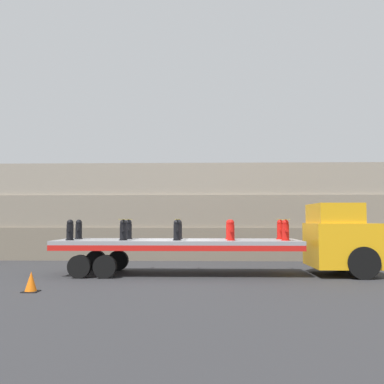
{
  "coord_description": "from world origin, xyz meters",
  "views": [
    {
      "loc": [
        1.06,
        -16.62,
        2.11
      ],
      "look_at": [
        0.55,
        0.0,
        3.19
      ],
      "focal_mm": 40.0,
      "sensor_mm": 36.0,
      "label": 1
    }
  ],
  "objects_px": {
    "fire_hydrant_red_far_4": "(280,230)",
    "fire_hydrant_red_near_3": "(231,230)",
    "fire_hydrant_black_near_0": "(70,230)",
    "fire_hydrant_red_near_4": "(285,230)",
    "fire_hydrant_black_near_1": "(123,230)",
    "fire_hydrant_black_near_2": "(177,230)",
    "fire_hydrant_red_far_3": "(229,230)",
    "fire_hydrant_black_far_0": "(79,230)",
    "traffic_cone": "(31,282)",
    "flatbed_trailer": "(164,246)",
    "fire_hydrant_black_far_1": "(129,230)",
    "truck_cab": "(342,239)",
    "fire_hydrant_black_far_2": "(179,230)"
  },
  "relations": [
    {
      "from": "fire_hydrant_black_far_0",
      "to": "fire_hydrant_black_near_1",
      "type": "bearing_deg",
      "value": -28.85
    },
    {
      "from": "fire_hydrant_black_far_1",
      "to": "traffic_cone",
      "type": "xyz_separation_m",
      "value": [
        -2.02,
        -4.68,
        -1.42
      ]
    },
    {
      "from": "fire_hydrant_red_near_3",
      "to": "fire_hydrant_red_near_4",
      "type": "relative_size",
      "value": 1.0
    },
    {
      "from": "truck_cab",
      "to": "fire_hydrant_red_near_4",
      "type": "height_order",
      "value": "truck_cab"
    },
    {
      "from": "fire_hydrant_black_far_1",
      "to": "fire_hydrant_red_near_4",
      "type": "bearing_deg",
      "value": -10.41
    },
    {
      "from": "fire_hydrant_red_far_4",
      "to": "fire_hydrant_red_near_3",
      "type": "bearing_deg",
      "value": -151.15
    },
    {
      "from": "fire_hydrant_black_near_0",
      "to": "fire_hydrant_black_far_0",
      "type": "distance_m",
      "value": 1.12
    },
    {
      "from": "fire_hydrant_black_far_2",
      "to": "traffic_cone",
      "type": "distance_m",
      "value": 6.35
    },
    {
      "from": "fire_hydrant_black_near_2",
      "to": "fire_hydrant_red_far_3",
      "type": "height_order",
      "value": "same"
    },
    {
      "from": "flatbed_trailer",
      "to": "fire_hydrant_red_near_4",
      "type": "bearing_deg",
      "value": -6.92
    },
    {
      "from": "fire_hydrant_black_near_0",
      "to": "fire_hydrant_red_near_4",
      "type": "relative_size",
      "value": 1.0
    },
    {
      "from": "fire_hydrant_red_near_3",
      "to": "fire_hydrant_red_far_4",
      "type": "relative_size",
      "value": 1.0
    },
    {
      "from": "fire_hydrant_black_near_2",
      "to": "fire_hydrant_red_far_3",
      "type": "bearing_deg",
      "value": 28.85
    },
    {
      "from": "fire_hydrant_black_far_0",
      "to": "fire_hydrant_black_far_1",
      "type": "bearing_deg",
      "value": 0.0
    },
    {
      "from": "fire_hydrant_black_far_0",
      "to": "fire_hydrant_black_far_2",
      "type": "bearing_deg",
      "value": 0.0
    },
    {
      "from": "fire_hydrant_black_far_1",
      "to": "fire_hydrant_black_near_2",
      "type": "height_order",
      "value": "same"
    },
    {
      "from": "fire_hydrant_black_near_1",
      "to": "fire_hydrant_red_near_4",
      "type": "xyz_separation_m",
      "value": [
        6.08,
        0.0,
        0.0
      ]
    },
    {
      "from": "fire_hydrant_black_far_2",
      "to": "fire_hydrant_red_far_4",
      "type": "xyz_separation_m",
      "value": [
        4.05,
        0.0,
        0.0
      ]
    },
    {
      "from": "fire_hydrant_black_near_1",
      "to": "fire_hydrant_red_near_3",
      "type": "xyz_separation_m",
      "value": [
        4.05,
        0.0,
        0.0
      ]
    },
    {
      "from": "fire_hydrant_black_near_2",
      "to": "fire_hydrant_red_far_4",
      "type": "xyz_separation_m",
      "value": [
        4.05,
        1.12,
        0.0
      ]
    },
    {
      "from": "fire_hydrant_red_near_4",
      "to": "fire_hydrant_black_near_2",
      "type": "bearing_deg",
      "value": 180.0
    },
    {
      "from": "fire_hydrant_black_far_0",
      "to": "fire_hydrant_red_far_3",
      "type": "xyz_separation_m",
      "value": [
        6.08,
        0.0,
        0.0
      ]
    },
    {
      "from": "fire_hydrant_black_near_1",
      "to": "fire_hydrant_red_far_4",
      "type": "relative_size",
      "value": 1.0
    },
    {
      "from": "fire_hydrant_black_near_1",
      "to": "fire_hydrant_black_far_2",
      "type": "xyz_separation_m",
      "value": [
        2.03,
        1.12,
        0.0
      ]
    },
    {
      "from": "fire_hydrant_black_far_0",
      "to": "fire_hydrant_red_far_4",
      "type": "relative_size",
      "value": 1.0
    },
    {
      "from": "fire_hydrant_black_far_0",
      "to": "fire_hydrant_red_near_4",
      "type": "xyz_separation_m",
      "value": [
        8.11,
        -1.12,
        0.0
      ]
    },
    {
      "from": "truck_cab",
      "to": "fire_hydrant_black_far_1",
      "type": "xyz_separation_m",
      "value": [
        -8.33,
        0.56,
        0.33
      ]
    },
    {
      "from": "fire_hydrant_red_near_3",
      "to": "fire_hydrant_red_far_4",
      "type": "xyz_separation_m",
      "value": [
        2.03,
        1.12,
        0.0
      ]
    },
    {
      "from": "flatbed_trailer",
      "to": "fire_hydrant_black_far_2",
      "type": "bearing_deg",
      "value": 45.74
    },
    {
      "from": "fire_hydrant_black_far_2",
      "to": "fire_hydrant_red_near_3",
      "type": "relative_size",
      "value": 1.0
    },
    {
      "from": "fire_hydrant_red_near_4",
      "to": "fire_hydrant_red_far_4",
      "type": "distance_m",
      "value": 1.12
    },
    {
      "from": "fire_hydrant_red_far_3",
      "to": "traffic_cone",
      "type": "bearing_deg",
      "value": -142.35
    },
    {
      "from": "fire_hydrant_black_near_0",
      "to": "fire_hydrant_black_near_1",
      "type": "bearing_deg",
      "value": 0.0
    },
    {
      "from": "fire_hydrant_black_near_0",
      "to": "flatbed_trailer",
      "type": "bearing_deg",
      "value": 9.04
    },
    {
      "from": "fire_hydrant_red_far_3",
      "to": "fire_hydrant_black_near_2",
      "type": "bearing_deg",
      "value": -151.15
    },
    {
      "from": "fire_hydrant_black_near_2",
      "to": "fire_hydrant_red_far_4",
      "type": "bearing_deg",
      "value": 15.4
    },
    {
      "from": "truck_cab",
      "to": "fire_hydrant_black_far_1",
      "type": "relative_size",
      "value": 3.47
    },
    {
      "from": "truck_cab",
      "to": "fire_hydrant_red_near_4",
      "type": "xyz_separation_m",
      "value": [
        -2.25,
        -0.56,
        0.33
      ]
    },
    {
      "from": "fire_hydrant_black_near_0",
      "to": "fire_hydrant_red_far_4",
      "type": "height_order",
      "value": "same"
    },
    {
      "from": "fire_hydrant_red_far_3",
      "to": "fire_hydrant_black_far_1",
      "type": "bearing_deg",
      "value": 180.0
    },
    {
      "from": "fire_hydrant_black_near_1",
      "to": "fire_hydrant_red_near_3",
      "type": "bearing_deg",
      "value": 0.0
    },
    {
      "from": "fire_hydrant_black_near_2",
      "to": "traffic_cone",
      "type": "height_order",
      "value": "fire_hydrant_black_near_2"
    },
    {
      "from": "fire_hydrant_black_near_1",
      "to": "fire_hydrant_black_near_2",
      "type": "height_order",
      "value": "same"
    },
    {
      "from": "flatbed_trailer",
      "to": "fire_hydrant_red_near_3",
      "type": "relative_size",
      "value": 11.87
    },
    {
      "from": "flatbed_trailer",
      "to": "fire_hydrant_red_far_4",
      "type": "xyz_separation_m",
      "value": [
        4.6,
        0.56,
        0.61
      ]
    },
    {
      "from": "truck_cab",
      "to": "fire_hydrant_black_near_0",
      "type": "height_order",
      "value": "truck_cab"
    },
    {
      "from": "fire_hydrant_red_far_4",
      "to": "fire_hydrant_black_far_1",
      "type": "bearing_deg",
      "value": 180.0
    },
    {
      "from": "flatbed_trailer",
      "to": "fire_hydrant_red_far_3",
      "type": "xyz_separation_m",
      "value": [
        2.57,
        0.56,
        0.61
      ]
    },
    {
      "from": "fire_hydrant_red_near_3",
      "to": "fire_hydrant_red_far_4",
      "type": "distance_m",
      "value": 2.31
    },
    {
      "from": "flatbed_trailer",
      "to": "fire_hydrant_black_far_0",
      "type": "relative_size",
      "value": 11.87
    }
  ]
}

